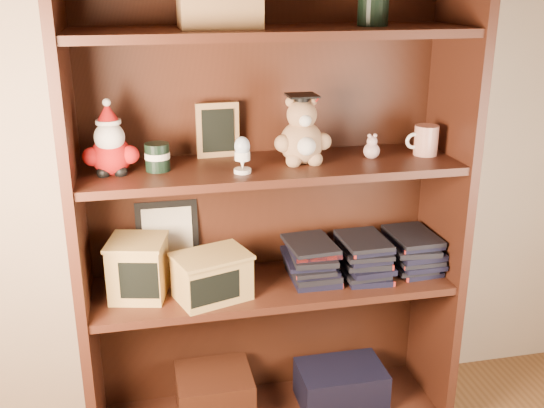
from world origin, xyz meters
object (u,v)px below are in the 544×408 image
Objects in this scene: grad_teddy_bear at (302,137)px; treats_box at (138,268)px; bookcase at (268,211)px; teacher_mug at (425,140)px.

treats_box is at bearing 179.36° from grad_teddy_bear.
treats_box is (-0.42, -0.05, -0.13)m from bookcase.
grad_teddy_bear is at bearing -31.30° from bookcase.
grad_teddy_bear is 0.64m from treats_box.
treats_box is at bearing -172.98° from bookcase.
teacher_mug is (0.41, 0.01, -0.03)m from grad_teddy_bear.
teacher_mug is 0.98m from treats_box.
bookcase reaches higher than treats_box.
bookcase is at bearing 7.02° from treats_box.
grad_teddy_bear reaches higher than teacher_mug.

